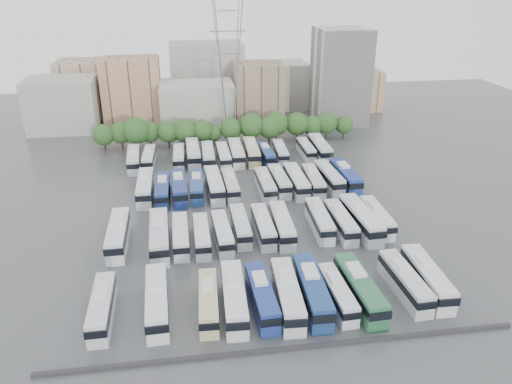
{
  "coord_description": "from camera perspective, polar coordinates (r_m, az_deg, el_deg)",
  "views": [
    {
      "loc": [
        -10.16,
        -77.08,
        40.09
      ],
      "look_at": [
        2.27,
        5.38,
        3.0
      ],
      "focal_mm": 35.0,
      "sensor_mm": 36.0,
      "label": 1
    }
  ],
  "objects": [
    {
      "name": "bus_r0_s12",
      "position": [
        70.94,
        16.64,
        -9.76
      ],
      "size": [
        3.05,
        12.27,
        3.83
      ],
      "rotation": [
        0.0,
        0.0,
        0.03
      ],
      "color": "silver",
      "rests_on": "ground"
    },
    {
      "name": "bus_r2_s12",
      "position": [
        101.76,
        8.33,
        1.7
      ],
      "size": [
        3.39,
        12.72,
        3.95
      ],
      "rotation": [
        0.0,
        0.0,
        0.05
      ],
      "color": "silver",
      "rests_on": "ground"
    },
    {
      "name": "bus_r0_s8",
      "position": [
        66.51,
        6.43,
        -11.09
      ],
      "size": [
        3.34,
        13.37,
        4.17
      ],
      "rotation": [
        0.0,
        0.0,
        -0.03
      ],
      "color": "navy",
      "rests_on": "ground"
    },
    {
      "name": "bus_r2_s9",
      "position": [
        99.36,
        2.68,
        1.3
      ],
      "size": [
        2.89,
        11.93,
        3.72
      ],
      "rotation": [
        0.0,
        0.0,
        0.03
      ],
      "color": "silver",
      "rests_on": "ground"
    },
    {
      "name": "bus_r2_s4",
      "position": [
        97.52,
        -6.79,
        0.67
      ],
      "size": [
        2.89,
        11.63,
        3.63
      ],
      "rotation": [
        0.0,
        0.0,
        -0.03
      ],
      "color": "navy",
      "rests_on": "ground"
    },
    {
      "name": "bus_r3_s9",
      "position": [
        114.47,
        1.15,
        4.38
      ],
      "size": [
        2.79,
        11.07,
        3.45
      ],
      "rotation": [
        0.0,
        0.0,
        0.04
      ],
      "color": "navy",
      "rests_on": "ground"
    },
    {
      "name": "bus_r0_s9",
      "position": [
        67.05,
        9.25,
        -11.33
      ],
      "size": [
        2.76,
        11.0,
        3.43
      ],
      "rotation": [
        0.0,
        0.0,
        0.03
      ],
      "color": "silver",
      "rests_on": "ground"
    },
    {
      "name": "bus_r2_s1",
      "position": [
        98.17,
        -12.55,
        0.56
      ],
      "size": [
        2.88,
        13.14,
        4.12
      ],
      "rotation": [
        0.0,
        0.0,
        0.0
      ],
      "color": "silver",
      "rests_on": "ground"
    },
    {
      "name": "ground",
      "position": [
        87.47,
        -0.95,
        -3.3
      ],
      "size": [
        220.0,
        220.0,
        0.0
      ],
      "primitive_type": "plane",
      "color": "#424447",
      "rests_on": "ground"
    },
    {
      "name": "bus_r3_s8",
      "position": [
        115.14,
        -0.49,
        4.66
      ],
      "size": [
        3.22,
        13.08,
        4.08
      ],
      "rotation": [
        0.0,
        0.0,
        -0.03
      ],
      "color": "beige",
      "rests_on": "ground"
    },
    {
      "name": "bus_r1_s5",
      "position": [
        80.19,
        -3.87,
        -4.65
      ],
      "size": [
        2.97,
        11.42,
        3.55
      ],
      "rotation": [
        0.0,
        0.0,
        0.04
      ],
      "color": "silver",
      "rests_on": "ground"
    },
    {
      "name": "bus_r0_s13",
      "position": [
        72.56,
        18.97,
        -9.19
      ],
      "size": [
        3.28,
        12.89,
        4.02
      ],
      "rotation": [
        0.0,
        0.0,
        -0.04
      ],
      "color": "silver",
      "rests_on": "ground"
    },
    {
      "name": "bus_r2_s6",
      "position": [
        97.56,
        -2.94,
        0.81
      ],
      "size": [
        2.72,
        11.47,
        3.58
      ],
      "rotation": [
        0.0,
        0.0,
        0.02
      ],
      "color": "silver",
      "rests_on": "ground"
    },
    {
      "name": "bus_r2_s11",
      "position": [
        99.84,
        6.57,
        1.3
      ],
      "size": [
        3.16,
        12.22,
        3.8
      ],
      "rotation": [
        0.0,
        0.0,
        -0.04
      ],
      "color": "silver",
      "rests_on": "ground"
    },
    {
      "name": "bus_r3_s1",
      "position": [
        114.37,
        -12.14,
        3.83
      ],
      "size": [
        2.79,
        11.3,
        3.52
      ],
      "rotation": [
        0.0,
        0.0,
        -0.03
      ],
      "color": "silver",
      "rests_on": "ground"
    },
    {
      "name": "bus_r0_s5",
      "position": [
        65.06,
        -2.52,
        -11.9
      ],
      "size": [
        3.29,
        12.98,
        4.04
      ],
      "rotation": [
        0.0,
        0.0,
        -0.04
      ],
      "color": "silver",
      "rests_on": "ground"
    },
    {
      "name": "bus_r1_s7",
      "position": [
        81.9,
        0.83,
        -3.9
      ],
      "size": [
        2.65,
        11.72,
        3.67
      ],
      "rotation": [
        0.0,
        0.0,
        0.01
      ],
      "color": "silver",
      "rests_on": "ground"
    },
    {
      "name": "bus_r3_s3",
      "position": [
        113.93,
        -8.81,
        4.01
      ],
      "size": [
        2.62,
        11.29,
        3.53
      ],
      "rotation": [
        0.0,
        0.0,
        -0.01
      ],
      "color": "silver",
      "rests_on": "ground"
    },
    {
      "name": "bus_r1_s0",
      "position": [
        81.98,
        -15.48,
        -4.65
      ],
      "size": [
        2.92,
        13.1,
        4.11
      ],
      "rotation": [
        0.0,
        0.0,
        0.0
      ],
      "color": "silver",
      "rests_on": "ground"
    },
    {
      "name": "bus_r3_s4",
      "position": [
        114.71,
        -7.2,
        4.43
      ],
      "size": [
        3.1,
        13.5,
        4.22
      ],
      "rotation": [
        0.0,
        0.0,
        0.01
      ],
      "color": "silver",
      "rests_on": "ground"
    },
    {
      "name": "bus_r1_s2",
      "position": [
        80.0,
        -10.99,
        -4.88
      ],
      "size": [
        3.35,
        13.55,
        4.23
      ],
      "rotation": [
        0.0,
        0.0,
        0.03
      ],
      "color": "silver",
      "rests_on": "ground"
    },
    {
      "name": "bus_r3_s6",
      "position": [
        113.33,
        -3.74,
        4.19
      ],
      "size": [
        2.69,
        11.8,
        3.69
      ],
      "rotation": [
        0.0,
        0.0,
        0.01
      ],
      "color": "white",
      "rests_on": "ground"
    },
    {
      "name": "bus_r1_s12",
      "position": [
        85.33,
        11.88,
        -3.01
      ],
      "size": [
        3.65,
        13.82,
        4.3
      ],
      "rotation": [
        0.0,
        0.0,
        0.05
      ],
      "color": "silver",
      "rests_on": "ground"
    },
    {
      "name": "bus_r0_s7",
      "position": [
        65.59,
        3.6,
        -11.57
      ],
      "size": [
        3.51,
        13.16,
        4.09
      ],
      "rotation": [
        0.0,
        0.0,
        -0.05
      ],
      "color": "silver",
      "rests_on": "ground"
    },
    {
      "name": "bus_r2_s2",
      "position": [
        96.8,
        -10.63,
        0.25
      ],
      "size": [
        2.71,
        11.78,
        3.69
      ],
      "rotation": [
        0.0,
        0.0,
        -0.01
      ],
      "color": "navy",
      "rests_on": "ground"
    },
    {
      "name": "bus_r3_s12",
      "position": [
        118.26,
        5.75,
        4.9
      ],
      "size": [
        2.41,
        10.87,
        3.41
      ],
      "rotation": [
        0.0,
        0.0,
        0.0
      ],
      "color": "silver",
      "rests_on": "ground"
    },
    {
      "name": "bus_r0_s10",
      "position": [
        67.85,
        11.74,
        -10.73
      ],
      "size": [
        3.35,
        13.21,
        4.11
      ],
      "rotation": [
        0.0,
        0.0,
        0.04
      ],
      "color": "#2C6642",
      "rests_on": "ground"
    },
    {
      "name": "bus_r0_s6",
      "position": [
        65.4,
        0.67,
        -11.8
      ],
      "size": [
        2.98,
        12.12,
        3.78
      ],
      "rotation": [
        0.0,
        0.0,
        0.03
      ],
      "color": "navy",
      "rests_on": "ground"
    },
    {
      "name": "bus_r0_s2",
      "position": [
        65.67,
        -11.26,
        -12.06
      ],
      "size": [
        3.24,
        12.81,
        3.99
      ],
      "rotation": [
        0.0,
        0.0,
        0.04
      ],
      "color": "silver",
      "rests_on": "ground"
    },
    {
      "name": "bus_r1_s8",
      "position": [
        82.15,
        3.0,
        -3.75
      ],
      "size": [
        3.11,
        12.5,
        3.9
      ],
      "rotation": [
        0.0,
        0.0,
        -0.03
      ],
      "color": "silver",
      "rests_on": "ground"
    },
    {
      "name": "bus_r1_s10",
      "position": [
        84.4,
        7.27,
        -3.17
      ],
      "size": [
        3.06,
        12.15,
        3.79
      ],
      "rotation": [
        0.0,
        0.0,
        -0.04
      ],
      "color": "silver",
      "rests_on": "ground"
    },
    {
      "name": "tree_line",
      "position": [
        124.82,
        -3.55,
        7.29
      ],
      "size": [
        65.09,
        7.85,
        8.15
      ],
      "color": "black",
      "rests_on": "ground"
    },
    {
      "name": "bus_r0_s4",
      "position": [
        65.01,
        -5.46,
        -12.31
      ],
      "size": [
        2.94,
        11.3,
        3.52
      ],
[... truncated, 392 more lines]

